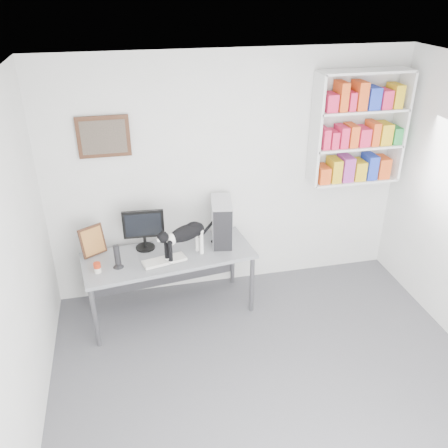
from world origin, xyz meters
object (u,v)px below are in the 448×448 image
object	(u,v)px
desk	(170,283)
soup_can	(97,268)
cat	(185,241)
keyboard	(164,260)
speaker	(117,256)
bookshelf	(359,128)
pc_tower	(222,221)
leaning_print	(92,240)
monitor	(144,229)

from	to	relation	value
desk	soup_can	size ratio (longest dim) A/B	16.85
desk	cat	world-z (taller)	cat
keyboard	speaker	size ratio (longest dim) A/B	1.74
bookshelf	pc_tower	world-z (taller)	bookshelf
cat	leaning_print	bearing A→B (deg)	136.09
monitor	soup_can	xyz separation A→B (m)	(-0.49, -0.37, -0.18)
speaker	cat	world-z (taller)	cat
bookshelf	keyboard	xyz separation A→B (m)	(-2.23, -0.47, -1.10)
bookshelf	keyboard	bearing A→B (deg)	-168.04
keyboard	cat	distance (m)	0.29
desk	monitor	distance (m)	0.66
pc_tower	monitor	bearing A→B (deg)	-171.83
keyboard	monitor	bearing A→B (deg)	104.53
cat	speaker	bearing A→B (deg)	155.33
keyboard	leaning_print	xyz separation A→B (m)	(-0.70, 0.31, 0.15)
keyboard	speaker	xyz separation A→B (m)	(-0.46, 0.00, 0.11)
leaning_print	cat	distance (m)	0.97
monitor	leaning_print	distance (m)	0.54
pc_tower	soup_can	size ratio (longest dim) A/B	4.49
desk	cat	size ratio (longest dim) A/B	2.83
desk	monitor	xyz separation A→B (m)	(-0.23, 0.18, 0.60)
bookshelf	soup_can	size ratio (longest dim) A/B	11.85
leaning_print	cat	world-z (taller)	cat
speaker	cat	bearing A→B (deg)	-12.68
desk	speaker	bearing A→B (deg)	-172.72
leaning_print	cat	xyz separation A→B (m)	(0.93, -0.28, 0.03)
bookshelf	cat	distance (m)	2.25
keyboard	cat	bearing A→B (deg)	-4.66
cat	monitor	bearing A→B (deg)	117.09
speaker	monitor	bearing A→B (deg)	32.02
keyboard	soup_can	world-z (taller)	soup_can
cat	pc_tower	bearing A→B (deg)	4.78
pc_tower	leaning_print	distance (m)	1.36
keyboard	leaning_print	world-z (taller)	leaning_print
desk	monitor	bearing A→B (deg)	134.30
keyboard	leaning_print	bearing A→B (deg)	142.64
bookshelf	desk	xyz separation A→B (m)	(-2.17, -0.33, -1.48)
pc_tower	cat	bearing A→B (deg)	-139.02
desk	soup_can	bearing A→B (deg)	-172.67
keyboard	cat	size ratio (longest dim) A/B	0.70
desk	monitor	world-z (taller)	monitor
desk	keyboard	size ratio (longest dim) A/B	4.03
pc_tower	speaker	bearing A→B (deg)	-155.92
leaning_print	soup_can	xyz separation A→B (m)	(0.04, -0.36, -0.11)
leaning_print	cat	bearing A→B (deg)	-47.31
leaning_print	keyboard	bearing A→B (deg)	-54.68
bookshelf	soup_can	world-z (taller)	bookshelf
monitor	bookshelf	bearing A→B (deg)	7.28
monitor	soup_can	world-z (taller)	monitor
speaker	soup_can	distance (m)	0.22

